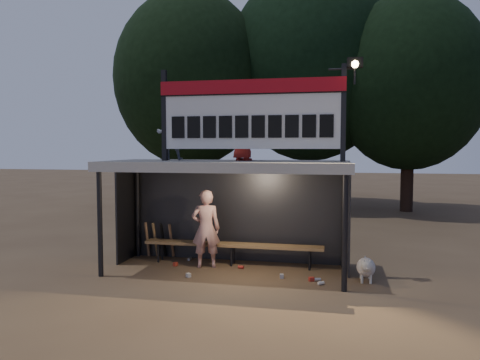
% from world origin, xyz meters
% --- Properties ---
extents(ground, '(80.00, 80.00, 0.00)m').
position_xyz_m(ground, '(0.00, 0.00, 0.00)').
color(ground, brown).
rests_on(ground, ground).
extents(player, '(0.70, 0.55, 1.69)m').
position_xyz_m(player, '(-0.52, 0.24, 0.85)').
color(player, white).
rests_on(player, ground).
extents(child_a, '(0.68, 0.61, 1.15)m').
position_xyz_m(child_a, '(-1.32, 0.23, 2.90)').
color(child_a, gray).
rests_on(child_a, dugout_shelter).
extents(child_b, '(0.64, 0.55, 1.10)m').
position_xyz_m(child_b, '(0.29, 0.28, 2.87)').
color(child_b, maroon).
rests_on(child_b, dugout_shelter).
extents(dugout_shelter, '(5.10, 2.08, 2.32)m').
position_xyz_m(dugout_shelter, '(0.00, 0.24, 1.85)').
color(dugout_shelter, '#404043').
rests_on(dugout_shelter, ground).
extents(scoreboard_assembly, '(4.10, 0.27, 1.99)m').
position_xyz_m(scoreboard_assembly, '(0.56, -0.01, 3.32)').
color(scoreboard_assembly, black).
rests_on(scoreboard_assembly, dugout_shelter).
extents(bench, '(4.00, 0.35, 0.48)m').
position_xyz_m(bench, '(0.00, 0.55, 0.43)').
color(bench, '#967347').
rests_on(bench, ground).
extents(tree_left, '(6.46, 6.46, 9.27)m').
position_xyz_m(tree_left, '(-4.00, 10.00, 5.51)').
color(tree_left, '#301E15').
rests_on(tree_left, ground).
extents(tree_mid, '(7.22, 7.22, 10.36)m').
position_xyz_m(tree_mid, '(1.00, 11.50, 6.17)').
color(tree_mid, black).
rests_on(tree_mid, ground).
extents(tree_right, '(6.08, 6.08, 8.72)m').
position_xyz_m(tree_right, '(5.00, 10.50, 5.19)').
color(tree_right, black).
rests_on(tree_right, ground).
extents(dog, '(0.36, 0.81, 0.49)m').
position_xyz_m(dog, '(2.82, -0.17, 0.28)').
color(dog, beige).
rests_on(dog, ground).
extents(bats, '(0.68, 0.35, 0.84)m').
position_xyz_m(bats, '(-1.83, 0.82, 0.43)').
color(bats, '#996C47').
rests_on(bats, ground).
extents(litter, '(3.30, 1.44, 0.08)m').
position_xyz_m(litter, '(0.52, -0.13, 0.04)').
color(litter, '#AF291E').
rests_on(litter, ground).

